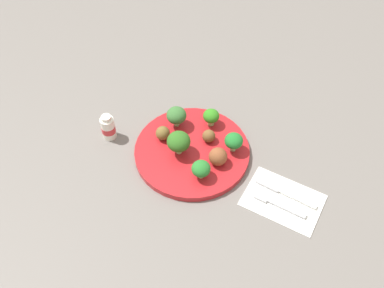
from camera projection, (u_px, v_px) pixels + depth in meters
The scene contains 14 objects.
ground_plane at pixel (192, 153), 1.06m from camera, with size 4.00×4.00×0.00m, color slate.
plate at pixel (192, 151), 1.06m from camera, with size 0.28×0.28×0.02m, color red.
broccoli_floret_front_right at pixel (201, 169), 0.98m from camera, with size 0.04×0.04×0.05m.
broccoli_floret_far_rim at pixel (179, 142), 1.01m from camera, with size 0.06×0.06×0.06m.
broccoli_floret_back_left at pixel (211, 116), 1.08m from camera, with size 0.04×0.04×0.05m.
broccoli_floret_near_rim at pixel (234, 141), 1.02m from camera, with size 0.04×0.04×0.05m.
broccoli_floret_mid_left at pixel (176, 115), 1.07m from camera, with size 0.05×0.05×0.06m.
meatball_back_right at pixel (218, 157), 1.01m from camera, with size 0.04×0.04×0.04m, color brown.
meatball_mid_left at pixel (209, 136), 1.06m from camera, with size 0.03×0.03×0.03m, color brown.
meatball_mid_right at pixel (164, 132), 1.06m from camera, with size 0.04×0.04×0.04m, color brown.
napkin at pixel (283, 200), 0.97m from camera, with size 0.17×0.12×0.01m, color white.
fork at pixel (277, 203), 0.96m from camera, with size 0.12×0.02×0.01m.
knife at pixel (283, 191), 0.98m from camera, with size 0.15×0.03×0.01m.
yogurt_bottle at pixel (108, 128), 1.07m from camera, with size 0.03×0.03×0.07m.
Camera 1 is at (-0.30, 0.59, 0.83)m, focal length 40.56 mm.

